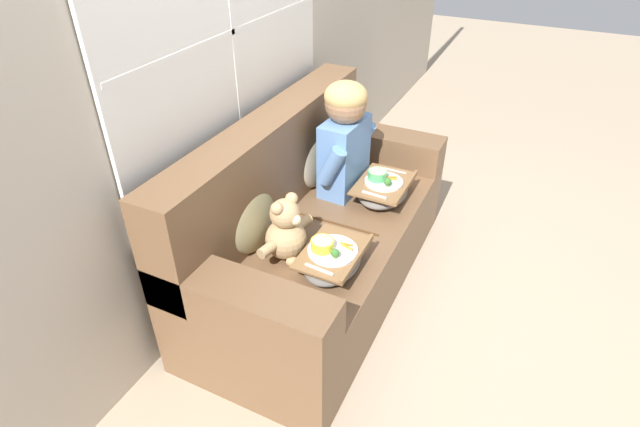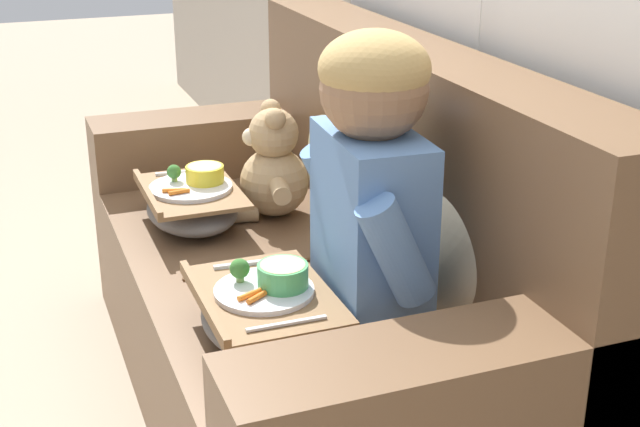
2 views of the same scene
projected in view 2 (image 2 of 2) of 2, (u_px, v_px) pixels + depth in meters
ground_plane at (303, 410)px, 2.51m from camera, size 14.00×14.00×0.00m
couch at (326, 291)px, 2.39m from camera, size 1.83×0.86×1.00m
throw_pillow_behind_child at (451, 231)px, 2.04m from camera, size 0.40×0.19×0.41m
throw_pillow_behind_teddy at (338, 146)px, 2.65m from camera, size 0.39×0.19×0.41m
child_figure at (372, 169)px, 1.91m from camera, size 0.48×0.24×0.66m
teddy_bear at (272, 169)px, 2.60m from camera, size 0.36×0.26×0.34m
lap_tray_child at (265, 312)px, 1.94m from camera, size 0.39×0.28×0.18m
lap_tray_teddy at (192, 204)px, 2.54m from camera, size 0.38×0.26×0.17m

